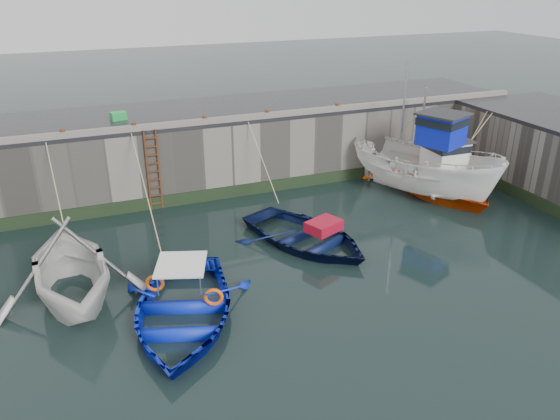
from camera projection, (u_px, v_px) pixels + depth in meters
name	position (u px, v px, depth m)	size (l,w,h in m)	color
ground	(307.00, 343.00, 13.77)	(120.00, 120.00, 0.00)	black
quay_back	(189.00, 149.00, 23.78)	(30.00, 5.00, 3.00)	slate
road_back	(187.00, 113.00, 23.15)	(30.00, 5.00, 0.16)	black
kerb_back	(200.00, 122.00, 21.08)	(30.00, 0.30, 0.20)	slate
algae_back	(206.00, 195.00, 22.13)	(30.00, 0.08, 0.50)	black
ladder	(153.00, 171.00, 20.87)	(0.51, 0.08, 3.20)	#3F1E0F
boat_near_white	(75.00, 298.00, 15.64)	(4.48, 5.19, 2.73)	silver
boat_near_white_rope	(68.00, 239.00, 19.10)	(0.04, 4.08, 3.10)	tan
boat_near_blue	(183.00, 319.00, 14.70)	(3.91, 5.47, 1.13)	#0C23C2
boat_near_blue_rope	(150.00, 239.00, 19.08)	(0.04, 5.92, 3.10)	tan
boat_near_navy	(306.00, 243.00, 18.82)	(3.63, 5.09, 1.05)	#091339
boat_near_navy_rope	(267.00, 204.00, 21.98)	(0.04, 3.58, 3.10)	tan
boat_far_white	(424.00, 170.00, 22.41)	(5.07, 7.32, 5.65)	white
boat_far_orange	(434.00, 178.00, 23.43)	(5.17, 7.11, 4.44)	#FF540D
fish_crate	(118.00, 116.00, 21.68)	(0.59, 0.40, 0.32)	green
bollard_a	(63.00, 133.00, 19.44)	(0.18, 0.18, 0.28)	#3F1E0F
bollard_b	(134.00, 126.00, 20.29)	(0.18, 0.18, 0.28)	#3F1E0F
bollard_c	(205.00, 120.00, 21.21)	(0.18, 0.18, 0.28)	#3F1E0F
bollard_d	(267.00, 114.00, 22.10)	(0.18, 0.18, 0.28)	#3F1E0F
bollard_e	(337.00, 107.00, 23.19)	(0.18, 0.18, 0.28)	#3F1E0F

